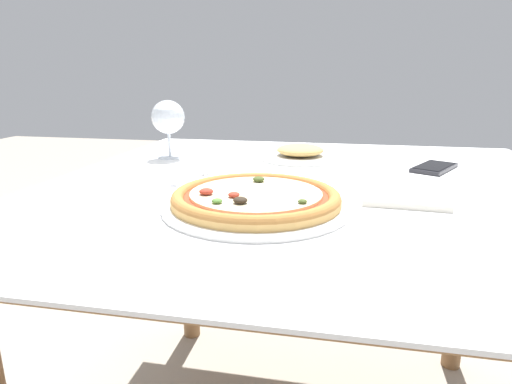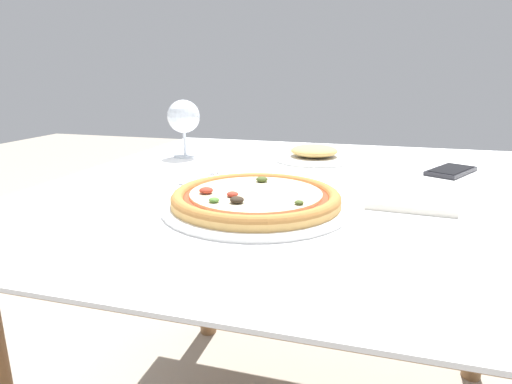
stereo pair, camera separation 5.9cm
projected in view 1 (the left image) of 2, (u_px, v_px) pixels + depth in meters
name	position (u px, v px, depth m)	size (l,w,h in m)	color
dining_table	(311.00, 220.00, 0.94)	(1.14, 1.11, 0.73)	brown
pizza_plate	(256.00, 199.00, 0.74)	(0.32, 0.32, 0.04)	white
fork	(195.00, 176.00, 0.97)	(0.05, 0.17, 0.00)	silver
wine_glass_far_left	(168.00, 118.00, 1.16)	(0.09, 0.09, 0.16)	silver
cell_phone	(434.00, 167.00, 1.05)	(0.13, 0.16, 0.01)	#232328
side_plate	(300.00, 154.00, 1.17)	(0.22, 0.22, 0.04)	white
napkin_folded	(404.00, 198.00, 0.79)	(0.16, 0.12, 0.01)	silver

